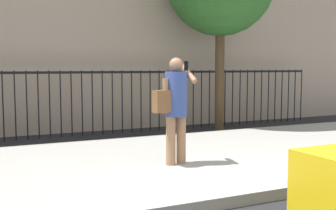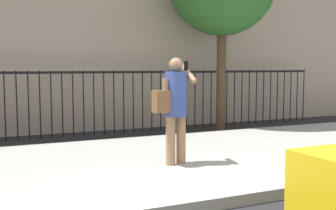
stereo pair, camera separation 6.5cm
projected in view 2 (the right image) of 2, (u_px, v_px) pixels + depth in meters
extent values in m
plane|color=black|center=(263.00, 203.00, 5.07)|extent=(60.00, 60.00, 0.00)
cube|color=#9E9B93|center=(184.00, 161.00, 7.06)|extent=(28.00, 4.40, 0.15)
cube|color=black|center=(119.00, 72.00, 10.29)|extent=(12.00, 0.04, 0.06)
cylinder|color=black|center=(5.00, 106.00, 9.26)|extent=(0.03, 0.03, 1.60)
cylinder|color=black|center=(17.00, 106.00, 9.37)|extent=(0.03, 0.03, 1.60)
cylinder|color=black|center=(29.00, 105.00, 9.47)|extent=(0.03, 0.03, 1.60)
cylinder|color=black|center=(40.00, 105.00, 9.57)|extent=(0.03, 0.03, 1.60)
cylinder|color=black|center=(51.00, 104.00, 9.68)|extent=(0.03, 0.03, 1.60)
cylinder|color=black|center=(62.00, 104.00, 9.78)|extent=(0.03, 0.03, 1.60)
cylinder|color=black|center=(73.00, 104.00, 9.89)|extent=(0.03, 0.03, 1.60)
cylinder|color=black|center=(84.00, 103.00, 9.99)|extent=(0.03, 0.03, 1.60)
cylinder|color=black|center=(94.00, 103.00, 10.10)|extent=(0.03, 0.03, 1.60)
cylinder|color=black|center=(104.00, 102.00, 10.20)|extent=(0.03, 0.03, 1.60)
cylinder|color=black|center=(114.00, 102.00, 10.30)|extent=(0.03, 0.03, 1.60)
cylinder|color=black|center=(124.00, 102.00, 10.41)|extent=(0.03, 0.03, 1.60)
cylinder|color=black|center=(133.00, 101.00, 10.51)|extent=(0.03, 0.03, 1.60)
cylinder|color=black|center=(143.00, 101.00, 10.62)|extent=(0.03, 0.03, 1.60)
cylinder|color=black|center=(152.00, 101.00, 10.72)|extent=(0.03, 0.03, 1.60)
cylinder|color=black|center=(161.00, 100.00, 10.82)|extent=(0.03, 0.03, 1.60)
cylinder|color=black|center=(169.00, 100.00, 10.93)|extent=(0.03, 0.03, 1.60)
cylinder|color=black|center=(178.00, 100.00, 11.03)|extent=(0.03, 0.03, 1.60)
cylinder|color=black|center=(187.00, 99.00, 11.14)|extent=(0.03, 0.03, 1.60)
cylinder|color=black|center=(195.00, 99.00, 11.24)|extent=(0.03, 0.03, 1.60)
cylinder|color=black|center=(203.00, 99.00, 11.35)|extent=(0.03, 0.03, 1.60)
cylinder|color=black|center=(211.00, 99.00, 11.45)|extent=(0.03, 0.03, 1.60)
cylinder|color=black|center=(219.00, 98.00, 11.55)|extent=(0.03, 0.03, 1.60)
cylinder|color=black|center=(227.00, 98.00, 11.66)|extent=(0.03, 0.03, 1.60)
cylinder|color=black|center=(234.00, 98.00, 11.76)|extent=(0.03, 0.03, 1.60)
cylinder|color=black|center=(242.00, 97.00, 11.87)|extent=(0.03, 0.03, 1.60)
cylinder|color=black|center=(249.00, 97.00, 11.97)|extent=(0.03, 0.03, 1.60)
cylinder|color=black|center=(256.00, 97.00, 12.08)|extent=(0.03, 0.03, 1.60)
cylinder|color=black|center=(263.00, 97.00, 12.18)|extent=(0.03, 0.03, 1.60)
cylinder|color=black|center=(270.00, 96.00, 12.28)|extent=(0.03, 0.03, 1.60)
cylinder|color=black|center=(277.00, 96.00, 12.39)|extent=(0.03, 0.03, 1.60)
cylinder|color=black|center=(284.00, 96.00, 12.49)|extent=(0.03, 0.03, 1.60)
cylinder|color=black|center=(291.00, 96.00, 12.60)|extent=(0.03, 0.03, 1.60)
cylinder|color=black|center=(297.00, 95.00, 12.70)|extent=(0.03, 0.03, 1.60)
cylinder|color=black|center=(303.00, 95.00, 12.81)|extent=(0.03, 0.03, 1.60)
cylinder|color=#936B4C|center=(181.00, 140.00, 6.52)|extent=(0.15, 0.15, 0.76)
cylinder|color=#936B4C|center=(171.00, 141.00, 6.41)|extent=(0.15, 0.15, 0.76)
cylinder|color=#33478C|center=(176.00, 94.00, 6.39)|extent=(0.39, 0.39, 0.70)
sphere|color=#936B4C|center=(176.00, 65.00, 6.35)|extent=(0.22, 0.22, 0.22)
cylinder|color=#936B4C|center=(186.00, 71.00, 6.47)|extent=(0.17, 0.49, 0.38)
cylinder|color=#936B4C|center=(165.00, 96.00, 6.28)|extent=(0.09, 0.09, 0.53)
cube|color=black|center=(186.00, 66.00, 6.39)|extent=(0.07, 0.02, 0.15)
cube|color=brown|center=(162.00, 101.00, 6.26)|extent=(0.30, 0.21, 0.34)
cylinder|color=#4C3823|center=(221.00, 72.00, 10.80)|extent=(0.24, 0.24, 3.12)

